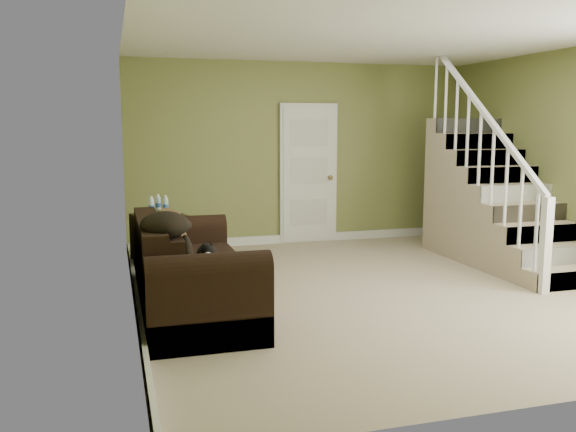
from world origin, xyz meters
TOP-DOWN VIEW (x-y plane):
  - floor at (0.00, 0.00)m, footprint 5.00×5.50m
  - ceiling at (0.00, 0.00)m, footprint 5.00×5.50m
  - wall_back at (0.00, 2.75)m, footprint 5.00×0.04m
  - wall_left at (-2.50, 0.00)m, footprint 0.04×5.50m
  - baseboard_back at (0.00, 2.72)m, footprint 5.00×0.04m
  - baseboard_left at (-2.47, 0.00)m, footprint 0.04×5.50m
  - baseboard_right at (2.47, 0.00)m, footprint 0.04×5.50m
  - door at (0.10, 2.71)m, footprint 0.86×0.12m
  - staircase at (1.99, 0.97)m, footprint 1.00×2.51m
  - sofa at (-2.02, -0.23)m, footprint 0.96×2.22m
  - side_table at (-2.14, 1.53)m, footprint 0.68×0.68m
  - cat at (-1.85, -0.37)m, footprint 0.23×0.49m
  - banana at (-1.88, -0.40)m, footprint 0.07×0.17m
  - throw_pillow at (-2.07, 0.46)m, footprint 0.29×0.43m
  - throw_blanket at (-2.25, -0.74)m, footprint 0.45×0.56m

SIDE VIEW (x-z plane):
  - floor at x=0.00m, z-range -0.01..0.01m
  - baseboard_back at x=0.00m, z-range 0.00..0.12m
  - baseboard_left at x=-2.47m, z-range 0.00..0.12m
  - baseboard_right at x=2.47m, z-range 0.00..0.12m
  - sofa at x=-2.02m, z-range -0.10..0.77m
  - side_table at x=-2.14m, z-range -0.11..0.79m
  - banana at x=-1.88m, z-range 0.48..0.52m
  - cat at x=-1.85m, z-range 0.45..0.69m
  - staircase at x=1.99m, z-range -0.77..2.05m
  - throw_pillow at x=-2.07m, z-range 0.47..0.87m
  - throw_blanket at x=-2.25m, z-range 0.80..1.02m
  - door at x=0.10m, z-range 0.00..2.02m
  - wall_back at x=0.00m, z-range 0.00..2.60m
  - wall_left at x=-2.50m, z-range 0.00..2.60m
  - ceiling at x=0.00m, z-range 2.60..2.60m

